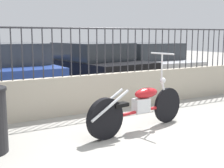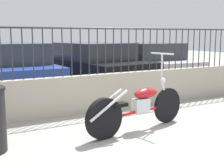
{
  "view_description": "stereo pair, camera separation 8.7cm",
  "coord_description": "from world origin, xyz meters",
  "px_view_note": "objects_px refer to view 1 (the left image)",
  "views": [
    {
      "loc": [
        -2.98,
        -3.48,
        1.63
      ],
      "look_at": [
        -0.01,
        1.55,
        0.7
      ],
      "focal_mm": 50.0,
      "sensor_mm": 36.0,
      "label": 1
    },
    {
      "loc": [
        -2.91,
        -3.53,
        1.63
      ],
      "look_at": [
        -0.01,
        1.55,
        0.7
      ],
      "focal_mm": 50.0,
      "sensor_mm": 36.0,
      "label": 2
    }
  ],
  "objects_px": {
    "car_blue": "(7,70)",
    "car_black": "(89,65)",
    "car_silver": "(143,63)",
    "motorcycle_red": "(135,107)"
  },
  "relations": [
    {
      "from": "car_blue",
      "to": "car_black",
      "type": "distance_m",
      "value": 2.48
    },
    {
      "from": "car_blue",
      "to": "car_black",
      "type": "bearing_deg",
      "value": -86.12
    },
    {
      "from": "car_silver",
      "to": "car_black",
      "type": "bearing_deg",
      "value": 94.22
    },
    {
      "from": "motorcycle_red",
      "to": "car_black",
      "type": "distance_m",
      "value": 4.51
    },
    {
      "from": "motorcycle_red",
      "to": "car_blue",
      "type": "bearing_deg",
      "value": 96.9
    },
    {
      "from": "car_blue",
      "to": "car_silver",
      "type": "height_order",
      "value": "car_blue"
    },
    {
      "from": "car_blue",
      "to": "car_silver",
      "type": "relative_size",
      "value": 0.95
    },
    {
      "from": "motorcycle_red",
      "to": "car_silver",
      "type": "relative_size",
      "value": 0.49
    },
    {
      "from": "car_black",
      "to": "car_silver",
      "type": "distance_m",
      "value": 2.07
    },
    {
      "from": "car_silver",
      "to": "car_blue",
      "type": "bearing_deg",
      "value": 95.86
    }
  ]
}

